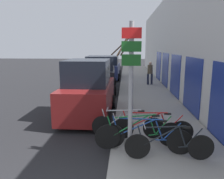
# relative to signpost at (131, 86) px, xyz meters

# --- Properties ---
(ground_plane) EXTENTS (80.00, 80.00, 0.00)m
(ground_plane) POSITION_rel_signpost_xyz_m (-1.52, 8.50, -1.99)
(ground_plane) COLOR black
(sidewalk_curb) EXTENTS (3.20, 32.00, 0.15)m
(sidewalk_curb) POSITION_rel_signpost_xyz_m (1.08, 11.30, -1.91)
(sidewalk_curb) COLOR gray
(sidewalk_curb) RESTS_ON ground
(building_facade) EXTENTS (0.23, 32.00, 6.50)m
(building_facade) POSITION_rel_signpost_xyz_m (2.83, 11.22, 1.22)
(building_facade) COLOR silver
(building_facade) RESTS_ON ground
(signpost) EXTENTS (0.47, 0.13, 3.37)m
(signpost) POSITION_rel_signpost_xyz_m (0.00, 0.00, 0.00)
(signpost) COLOR #939399
(signpost) RESTS_ON sidewalk_curb
(bicycle_0) EXTENTS (2.22, 0.44, 0.90)m
(bicycle_0) POSITION_rel_signpost_xyz_m (0.98, -0.13, -1.45)
(bicycle_0) COLOR black
(bicycle_0) RESTS_ON sidewalk_curb
(bicycle_1) EXTENTS (2.44, 0.59, 0.93)m
(bicycle_1) POSITION_rel_signpost_xyz_m (0.42, 0.31, -1.44)
(bicycle_1) COLOR black
(bicycle_1) RESTS_ON sidewalk_curb
(bicycle_2) EXTENTS (2.45, 0.55, 0.97)m
(bicycle_2) POSITION_rel_signpost_xyz_m (0.28, 0.48, -1.43)
(bicycle_2) COLOR black
(bicycle_2) RESTS_ON sidewalk_curb
(bicycle_3) EXTENTS (2.39, 0.44, 0.90)m
(bicycle_3) POSITION_rel_signpost_xyz_m (0.69, 1.00, -1.45)
(bicycle_3) COLOR black
(bicycle_3) RESTS_ON sidewalk_curb
(bicycle_4) EXTENTS (2.26, 0.44, 0.92)m
(bicycle_4) POSITION_rel_signpost_xyz_m (-0.04, 1.16, -1.45)
(bicycle_4) COLOR black
(bicycle_4) RESTS_ON sidewalk_curb
(parked_car_0) EXTENTS (2.10, 4.15, 2.42)m
(parked_car_0) POSITION_rel_signpost_xyz_m (-1.67, 3.65, -0.91)
(parked_car_0) COLOR maroon
(parked_car_0) RESTS_ON ground
(parked_car_1) EXTENTS (2.27, 4.86, 2.35)m
(parked_car_1) POSITION_rel_signpost_xyz_m (-1.80, 9.16, -0.92)
(parked_car_1) COLOR black
(parked_car_1) RESTS_ON ground
(parked_car_2) EXTENTS (1.97, 4.53, 2.11)m
(parked_car_2) POSITION_rel_signpost_xyz_m (-1.59, 14.83, -1.02)
(parked_car_2) COLOR navy
(parked_car_2) RESTS_ON ground
(pedestrian_near) EXTENTS (0.44, 0.37, 1.68)m
(pedestrian_near) POSITION_rel_signpost_xyz_m (1.69, 11.04, -0.87)
(pedestrian_near) COLOR #1E2338
(pedestrian_near) RESTS_ON sidewalk_curb
(street_tree) EXTENTS (1.07, 1.74, 3.66)m
(street_tree) POSITION_rel_signpost_xyz_m (0.06, 4.48, -0.12)
(street_tree) COLOR #4C3828
(street_tree) RESTS_ON sidewalk_curb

